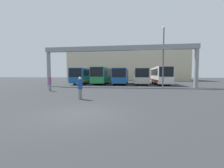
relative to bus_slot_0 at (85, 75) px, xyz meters
The scene contains 11 objects.
ground_plane 25.55m from the bus_slot_0, 72.15° to the right, with size 200.00×200.00×0.00m, color #2D3033.
building_backdrop 24.06m from the bus_slot_0, 70.85° to the left, with size 39.25×12.00×10.48m.
overhead_gantry 11.53m from the bus_slot_0, 44.84° to the right, with size 23.57×0.80×6.31m.
bus_slot_0 is the anchor object (origin of this frame).
bus_slot_1 3.94m from the bus_slot_0, ahead, with size 2.57×12.02×3.31m.
bus_slot_2 7.82m from the bus_slot_0, ahead, with size 2.60×10.24×3.08m.
bus_slot_3 11.72m from the bus_slot_0, ahead, with size 2.51×11.11×3.10m.
bus_slot_4 15.63m from the bus_slot_0, ahead, with size 2.51×11.50×3.33m.
pedestrian_near_right 21.02m from the bus_slot_0, 72.66° to the right, with size 0.36×0.36×1.72m.
pedestrian_far_center 15.07m from the bus_slot_0, 87.03° to the right, with size 0.36×0.36×1.73m.
lamp_post 16.90m from the bus_slot_0, 28.32° to the right, with size 0.36×0.36×8.96m.
Camera 1 is at (2.50, -6.74, 1.88)m, focal length 24.00 mm.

